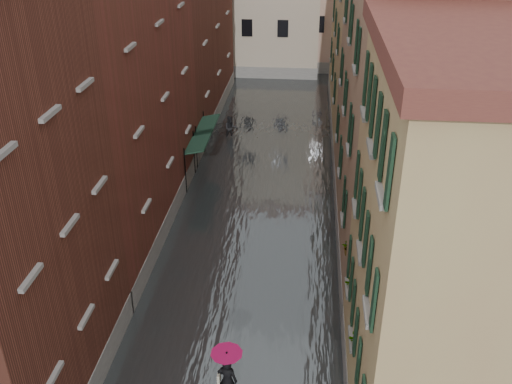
% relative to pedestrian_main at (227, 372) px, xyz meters
% --- Properties ---
extents(ground, '(120.00, 120.00, 0.00)m').
position_rel_pedestrian_main_xyz_m(ground, '(-0.23, 1.74, -1.26)').
color(ground, '#605F62').
rests_on(ground, ground).
extents(floodwater, '(10.00, 60.00, 0.20)m').
position_rel_pedestrian_main_xyz_m(floodwater, '(-0.23, 14.74, -1.16)').
color(floodwater, '#3F4446').
rests_on(floodwater, ground).
extents(building_left_mid, '(6.00, 14.00, 12.50)m').
position_rel_pedestrian_main_xyz_m(building_left_mid, '(-7.23, 10.74, 4.99)').
color(building_left_mid, maroon).
rests_on(building_left_mid, ground).
extents(building_left_far, '(6.00, 16.00, 14.00)m').
position_rel_pedestrian_main_xyz_m(building_left_far, '(-7.23, 25.74, 5.74)').
color(building_left_far, brown).
rests_on(building_left_far, ground).
extents(building_right_near, '(6.00, 8.00, 11.50)m').
position_rel_pedestrian_main_xyz_m(building_right_near, '(6.77, -0.26, 4.49)').
color(building_right_near, tan).
rests_on(building_right_near, ground).
extents(building_right_mid, '(6.00, 14.00, 13.00)m').
position_rel_pedestrian_main_xyz_m(building_right_mid, '(6.77, 10.74, 5.24)').
color(building_right_mid, '#9D7C5F').
rests_on(building_right_mid, ground).
extents(building_right_far, '(6.00, 16.00, 11.50)m').
position_rel_pedestrian_main_xyz_m(building_right_far, '(6.77, 25.74, 4.49)').
color(building_right_far, tan).
rests_on(building_right_far, ground).
extents(awning_near, '(1.09, 3.20, 2.80)m').
position_rel_pedestrian_main_xyz_m(awning_near, '(-3.71, 15.31, 1.21)').
color(awning_near, '#163224').
rests_on(awning_near, ground).
extents(awning_far, '(1.09, 3.25, 2.80)m').
position_rel_pedestrian_main_xyz_m(awning_far, '(-3.71, 17.77, 1.21)').
color(awning_far, '#163224').
rests_on(awning_far, ground).
extents(window_planters, '(0.59, 8.08, 0.84)m').
position_rel_pedestrian_main_xyz_m(window_planters, '(3.89, 0.92, 2.25)').
color(window_planters, '#993832').
rests_on(window_planters, ground).
extents(pedestrian_main, '(1.01, 1.01, 2.06)m').
position_rel_pedestrian_main_xyz_m(pedestrian_main, '(0.00, 0.00, 0.00)').
color(pedestrian_main, black).
rests_on(pedestrian_main, ground).
extents(pedestrian_far, '(0.91, 0.77, 1.63)m').
position_rel_pedestrian_main_xyz_m(pedestrian_far, '(-2.87, 21.74, -0.45)').
color(pedestrian_far, black).
rests_on(pedestrian_far, ground).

